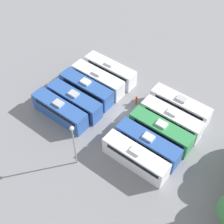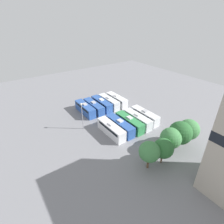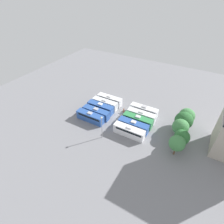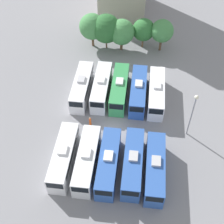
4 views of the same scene
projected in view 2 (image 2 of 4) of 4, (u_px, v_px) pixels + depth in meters
ground_plane at (114, 117)px, 56.15m from camera, size 116.80×116.80×0.00m
bus_0 at (117, 100)px, 63.64m from camera, size 2.54×10.09×3.50m
bus_1 at (109, 102)px, 62.10m from camera, size 2.54×10.09×3.50m
bus_2 at (102, 104)px, 60.66m from camera, size 2.54×10.09×3.50m
bus_3 at (94, 107)px, 58.74m from camera, size 2.54×10.09×3.50m
bus_4 at (85, 109)px, 57.52m from camera, size 2.54×10.09×3.50m
bus_5 at (145, 116)px, 53.44m from camera, size 2.54×10.09×3.50m
bus_6 at (137, 119)px, 51.55m from camera, size 2.54×10.09×3.50m
bus_7 at (129, 122)px, 50.03m from camera, size 2.54×10.09×3.50m
bus_8 at (120, 126)px, 48.55m from camera, size 2.54×10.09×3.50m
bus_9 at (111, 129)px, 47.09m from camera, size 2.54×10.09×3.50m
worker_person at (124, 112)px, 57.51m from camera, size 0.36×0.36×1.74m
light_pole at (82, 112)px, 47.61m from camera, size 0.60×0.60×8.19m
tree_0 at (189, 130)px, 42.24m from camera, size 5.07×5.07×6.92m
tree_1 at (180, 133)px, 41.07m from camera, size 5.60×5.60×7.15m
tree_2 at (171, 138)px, 39.90m from camera, size 4.96×4.96×6.47m
tree_3 at (163, 148)px, 36.87m from camera, size 4.38×4.38×6.14m
tree_4 at (149, 152)px, 35.33m from camera, size 4.40×4.40×6.58m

